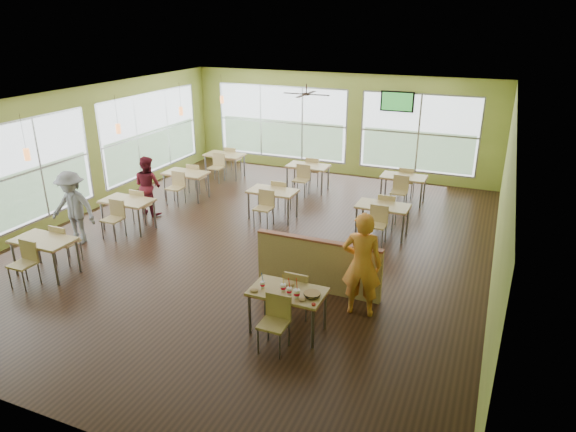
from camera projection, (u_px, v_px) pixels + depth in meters
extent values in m
plane|color=black|center=(258.00, 242.00, 11.73)|extent=(12.00, 12.00, 0.00)
plane|color=white|center=(255.00, 100.00, 10.56)|extent=(12.00, 12.00, 0.00)
cube|color=#AEBB4C|center=(339.00, 125.00, 16.30)|extent=(10.00, 0.04, 3.20)
cube|color=#AEBB4C|center=(31.00, 312.00, 5.99)|extent=(10.00, 0.04, 3.20)
cube|color=#AEBB4C|center=(79.00, 153.00, 12.95)|extent=(0.04, 12.00, 3.20)
cube|color=#AEBB4C|center=(503.00, 206.00, 9.34)|extent=(0.04, 12.00, 3.20)
cube|color=white|center=(13.00, 177.00, 11.25)|extent=(0.02, 4.50, 2.35)
cube|color=white|center=(152.00, 133.00, 15.55)|extent=(0.02, 4.50, 2.35)
cube|color=white|center=(281.00, 122.00, 17.03)|extent=(4.50, 0.02, 2.35)
cube|color=white|center=(419.00, 134.00, 15.41)|extent=(3.50, 0.02, 2.35)
cube|color=#B7BABC|center=(100.00, 194.00, 13.82)|extent=(0.04, 9.40, 0.05)
cube|color=#B7BABC|center=(345.00, 164.00, 16.64)|extent=(8.00, 0.04, 0.05)
cube|color=tan|center=(288.00, 292.00, 8.16)|extent=(1.20, 0.70, 0.04)
cube|color=brown|center=(288.00, 293.00, 8.17)|extent=(1.22, 0.71, 0.01)
cylinder|color=slate|center=(250.00, 314.00, 8.25)|extent=(0.05, 0.05, 0.71)
cylinder|color=slate|center=(313.00, 329.00, 7.86)|extent=(0.05, 0.05, 0.71)
cylinder|color=slate|center=(265.00, 297.00, 8.75)|extent=(0.05, 0.05, 0.71)
cylinder|color=slate|center=(325.00, 310.00, 8.36)|extent=(0.05, 0.05, 0.71)
cube|color=tan|center=(300.00, 291.00, 8.74)|extent=(0.42, 0.42, 0.04)
cube|color=tan|center=(304.00, 275.00, 8.82)|extent=(0.42, 0.04, 0.40)
cube|color=tan|center=(274.00, 324.00, 7.79)|extent=(0.42, 0.42, 0.04)
cube|color=tan|center=(268.00, 318.00, 7.55)|extent=(0.42, 0.04, 0.40)
cube|color=tan|center=(318.00, 266.00, 9.49)|extent=(2.40, 0.12, 1.00)
cube|color=brown|center=(319.00, 241.00, 9.30)|extent=(2.40, 0.14, 0.04)
cube|color=tan|center=(43.00, 240.00, 10.04)|extent=(1.20, 0.70, 0.04)
cube|color=brown|center=(43.00, 241.00, 10.05)|extent=(1.22, 0.71, 0.01)
cylinder|color=slate|center=(14.00, 259.00, 10.12)|extent=(0.05, 0.05, 0.71)
cylinder|color=slate|center=(56.00, 268.00, 9.73)|extent=(0.05, 0.05, 0.71)
cylinder|color=slate|center=(38.00, 247.00, 10.62)|extent=(0.05, 0.05, 0.71)
cylinder|color=slate|center=(78.00, 256.00, 10.23)|extent=(0.05, 0.05, 0.71)
cube|color=tan|center=(67.00, 242.00, 10.61)|extent=(0.42, 0.42, 0.04)
cube|color=tan|center=(72.00, 229.00, 10.70)|extent=(0.42, 0.04, 0.40)
cube|color=tan|center=(23.00, 265.00, 9.67)|extent=(0.42, 0.42, 0.04)
cube|color=tan|center=(12.00, 258.00, 9.43)|extent=(0.42, 0.04, 0.40)
cube|color=tan|center=(127.00, 201.00, 12.19)|extent=(1.20, 0.70, 0.04)
cube|color=brown|center=(127.00, 202.00, 12.20)|extent=(1.22, 0.71, 0.01)
cylinder|color=slate|center=(103.00, 216.00, 12.27)|extent=(0.05, 0.05, 0.71)
cylinder|color=slate|center=(139.00, 223.00, 11.88)|extent=(0.05, 0.05, 0.71)
cylinder|color=slate|center=(119.00, 208.00, 12.77)|extent=(0.05, 0.05, 0.71)
cylinder|color=slate|center=(155.00, 214.00, 12.38)|extent=(0.05, 0.05, 0.71)
cube|color=tan|center=(143.00, 204.00, 12.76)|extent=(0.42, 0.42, 0.04)
cube|color=tan|center=(147.00, 194.00, 12.84)|extent=(0.42, 0.04, 0.40)
cube|color=tan|center=(113.00, 219.00, 11.82)|extent=(0.42, 0.42, 0.04)
cube|color=tan|center=(106.00, 213.00, 11.57)|extent=(0.42, 0.04, 0.40)
cube|color=tan|center=(186.00, 173.00, 14.33)|extent=(1.20, 0.70, 0.04)
cube|color=brown|center=(186.00, 174.00, 14.34)|extent=(1.22, 0.71, 0.01)
cylinder|color=slate|center=(165.00, 186.00, 14.42)|extent=(0.05, 0.05, 0.71)
cylinder|color=slate|center=(198.00, 191.00, 14.03)|extent=(0.05, 0.05, 0.71)
cylinder|color=slate|center=(176.00, 181.00, 14.91)|extent=(0.05, 0.05, 0.71)
cylinder|color=slate|center=(209.00, 185.00, 14.53)|extent=(0.05, 0.05, 0.71)
cube|color=tan|center=(197.00, 177.00, 14.91)|extent=(0.42, 0.42, 0.04)
cube|color=tan|center=(200.00, 168.00, 14.99)|extent=(0.42, 0.04, 0.40)
cube|color=tan|center=(175.00, 188.00, 13.96)|extent=(0.42, 0.42, 0.04)
cube|color=tan|center=(170.00, 182.00, 13.72)|extent=(0.42, 0.04, 0.40)
cube|color=tan|center=(224.00, 155.00, 16.22)|extent=(1.20, 0.70, 0.04)
cube|color=brown|center=(225.00, 155.00, 16.23)|extent=(1.22, 0.71, 0.01)
cylinder|color=slate|center=(206.00, 167.00, 16.31)|extent=(0.05, 0.05, 0.71)
cylinder|color=slate|center=(236.00, 170.00, 15.92)|extent=(0.05, 0.05, 0.71)
cylinder|color=slate|center=(215.00, 162.00, 16.80)|extent=(0.05, 0.05, 0.71)
cylinder|color=slate|center=(244.00, 166.00, 16.41)|extent=(0.05, 0.05, 0.71)
cube|color=tan|center=(233.00, 159.00, 16.80)|extent=(0.42, 0.42, 0.04)
cube|color=tan|center=(236.00, 151.00, 16.88)|extent=(0.42, 0.04, 0.40)
cube|color=tan|center=(216.00, 168.00, 15.85)|extent=(0.42, 0.42, 0.04)
cube|color=tan|center=(213.00, 162.00, 15.61)|extent=(0.42, 0.04, 0.40)
cube|color=tan|center=(273.00, 191.00, 12.86)|extent=(1.20, 0.70, 0.04)
cube|color=brown|center=(273.00, 192.00, 12.87)|extent=(1.22, 0.71, 0.01)
cylinder|color=slate|center=(249.00, 206.00, 12.94)|extent=(0.05, 0.05, 0.71)
cylinder|color=slate|center=(288.00, 212.00, 12.55)|extent=(0.05, 0.05, 0.71)
cylinder|color=slate|center=(259.00, 199.00, 13.44)|extent=(0.05, 0.05, 0.71)
cylinder|color=slate|center=(297.00, 204.00, 13.05)|extent=(0.05, 0.05, 0.71)
cube|color=tan|center=(281.00, 195.00, 13.43)|extent=(0.42, 0.42, 0.04)
cube|color=tan|center=(284.00, 185.00, 13.52)|extent=(0.42, 0.04, 0.40)
cube|color=tan|center=(264.00, 208.00, 12.49)|extent=(0.42, 0.42, 0.04)
cube|color=tan|center=(260.00, 202.00, 12.25)|extent=(0.42, 0.04, 0.40)
cube|color=tan|center=(308.00, 166.00, 15.01)|extent=(1.20, 0.70, 0.04)
cube|color=brown|center=(308.00, 167.00, 15.01)|extent=(1.22, 0.71, 0.01)
cylinder|color=slate|center=(287.00, 179.00, 15.09)|extent=(0.05, 0.05, 0.71)
cylinder|color=slate|center=(322.00, 183.00, 14.70)|extent=(0.05, 0.05, 0.71)
cylinder|color=slate|center=(295.00, 174.00, 15.59)|extent=(0.05, 0.05, 0.71)
cylinder|color=slate|center=(328.00, 178.00, 15.20)|extent=(0.05, 0.05, 0.71)
cube|color=tan|center=(314.00, 170.00, 15.58)|extent=(0.42, 0.42, 0.04)
cube|color=tan|center=(316.00, 162.00, 15.66)|extent=(0.42, 0.04, 0.40)
cube|color=tan|center=(301.00, 180.00, 14.64)|extent=(0.42, 0.42, 0.04)
cube|color=tan|center=(299.00, 175.00, 14.39)|extent=(0.42, 0.04, 0.40)
cube|color=tan|center=(383.00, 206.00, 11.85)|extent=(1.20, 0.70, 0.04)
cube|color=brown|center=(383.00, 207.00, 11.86)|extent=(1.22, 0.71, 0.01)
cylinder|color=slate|center=(356.00, 222.00, 11.93)|extent=(0.05, 0.05, 0.71)
cylinder|color=slate|center=(403.00, 229.00, 11.54)|extent=(0.05, 0.05, 0.71)
cylinder|color=slate|center=(363.00, 214.00, 12.43)|extent=(0.05, 0.05, 0.71)
cylinder|color=slate|center=(407.00, 220.00, 12.04)|extent=(0.05, 0.05, 0.71)
cube|color=tan|center=(387.00, 209.00, 12.42)|extent=(0.42, 0.42, 0.04)
cube|color=tan|center=(390.00, 198.00, 12.51)|extent=(0.42, 0.04, 0.40)
cube|color=tan|center=(377.00, 225.00, 11.48)|extent=(0.42, 0.42, 0.04)
cube|color=tan|center=(375.00, 219.00, 11.24)|extent=(0.42, 0.04, 0.40)
cube|color=tan|center=(404.00, 177.00, 14.00)|extent=(1.20, 0.70, 0.04)
cube|color=brown|center=(404.00, 178.00, 14.00)|extent=(1.22, 0.71, 0.01)
cylinder|color=slate|center=(381.00, 190.00, 14.08)|extent=(0.05, 0.05, 0.71)
cylinder|color=slate|center=(421.00, 195.00, 13.69)|extent=(0.05, 0.05, 0.71)
cylinder|color=slate|center=(386.00, 184.00, 14.58)|extent=(0.05, 0.05, 0.71)
cylinder|color=slate|center=(424.00, 189.00, 14.19)|extent=(0.05, 0.05, 0.71)
cube|color=tan|center=(407.00, 181.00, 14.57)|extent=(0.42, 0.42, 0.04)
cube|color=tan|center=(409.00, 172.00, 14.65)|extent=(0.42, 0.04, 0.40)
cube|color=tan|center=(399.00, 192.00, 13.63)|extent=(0.42, 0.42, 0.04)
cube|color=tan|center=(398.00, 187.00, 13.38)|extent=(0.42, 0.04, 0.40)
cylinder|color=#2D2119|center=(23.00, 133.00, 9.27)|extent=(0.01, 0.01, 0.70)
cylinder|color=orange|center=(27.00, 154.00, 9.41)|extent=(0.11, 0.11, 0.22)
cylinder|color=#2D2119|center=(116.00, 111.00, 11.42)|extent=(0.01, 0.01, 0.70)
cylinder|color=orange|center=(118.00, 129.00, 11.56)|extent=(0.11, 0.11, 0.22)
cylinder|color=#2D2119|center=(180.00, 96.00, 13.56)|extent=(0.01, 0.01, 0.70)
cylinder|color=orange|center=(181.00, 111.00, 13.71)|extent=(0.11, 0.11, 0.22)
cylinder|color=#2D2119|center=(221.00, 86.00, 15.45)|extent=(0.01, 0.01, 0.70)
cylinder|color=orange|center=(222.00, 100.00, 15.60)|extent=(0.11, 0.11, 0.22)
cylinder|color=#2D2119|center=(306.00, 89.00, 13.18)|extent=(0.03, 0.03, 0.24)
cylinder|color=#2D2119|center=(306.00, 94.00, 13.23)|extent=(0.16, 0.16, 0.06)
cube|color=#2D2119|center=(319.00, 95.00, 13.11)|extent=(0.55, 0.10, 0.01)
cube|color=#2D2119|center=(311.00, 92.00, 13.54)|extent=(0.10, 0.55, 0.01)
cube|color=#2D2119|center=(294.00, 93.00, 13.36)|extent=(0.55, 0.10, 0.01)
cube|color=#2D2119|center=(301.00, 96.00, 12.93)|extent=(0.10, 0.55, 0.01)
cube|color=black|center=(397.00, 101.00, 15.25)|extent=(1.00, 0.06, 0.60)
cube|color=#2D8B35|center=(397.00, 102.00, 15.22)|extent=(0.90, 0.01, 0.52)
imported|color=orange|center=(362.00, 264.00, 8.61)|extent=(0.74, 0.54, 1.87)
imported|color=#5A151F|center=(148.00, 185.00, 13.16)|extent=(0.84, 0.71, 1.53)
imported|color=slate|center=(73.00, 208.00, 11.39)|extent=(1.15, 0.73, 1.69)
cone|color=white|center=(263.00, 285.00, 8.21)|extent=(0.08, 0.08, 0.11)
cylinder|color=red|center=(263.00, 285.00, 8.21)|extent=(0.08, 0.08, 0.03)
cylinder|color=white|center=(263.00, 282.00, 8.19)|extent=(0.08, 0.08, 0.01)
cylinder|color=blue|center=(262.00, 277.00, 8.16)|extent=(0.02, 0.05, 0.19)
cone|color=white|center=(283.00, 288.00, 8.11)|extent=(0.09, 0.09, 0.12)
cylinder|color=red|center=(283.00, 288.00, 8.11)|extent=(0.08, 0.08, 0.03)
cylinder|color=white|center=(283.00, 284.00, 8.09)|extent=(0.09, 0.09, 0.01)
cylinder|color=yellow|center=(283.00, 279.00, 8.05)|extent=(0.02, 0.06, 0.22)
cone|color=white|center=(289.00, 291.00, 8.01)|extent=(0.09, 0.09, 0.12)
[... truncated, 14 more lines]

